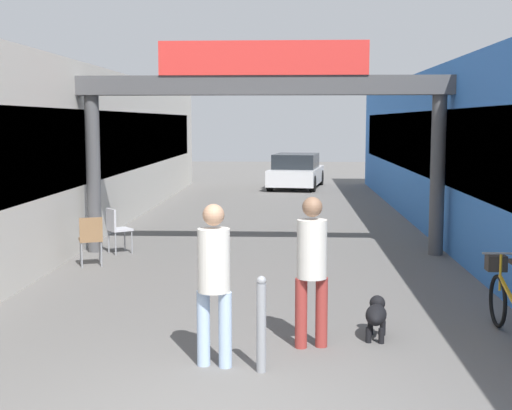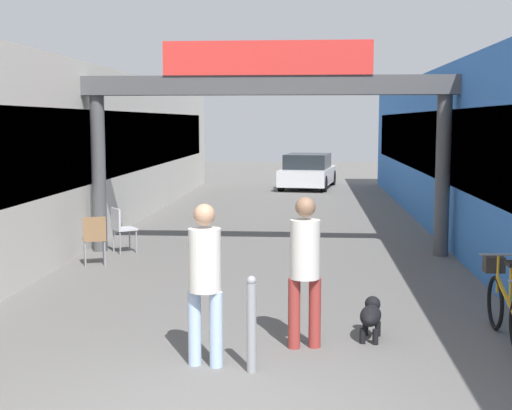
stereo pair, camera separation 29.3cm
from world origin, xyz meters
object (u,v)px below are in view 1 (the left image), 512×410
at_px(pedestrian_companion, 214,274).
at_px(bollard_post_metal, 261,323).
at_px(pedestrian_with_dog, 312,262).
at_px(cafe_chair_wood_nearer, 91,236).
at_px(bicycle_orange_second, 508,301).
at_px(parked_car_white, 296,171).
at_px(dog_on_leash, 376,314).
at_px(cafe_chair_aluminium_farther, 116,226).

height_order(pedestrian_companion, bollard_post_metal, pedestrian_companion).
bearing_deg(pedestrian_companion, pedestrian_with_dog, 33.58).
distance_m(pedestrian_companion, cafe_chair_wood_nearer, 5.81).
relative_size(bicycle_orange_second, parked_car_white, 0.40).
height_order(dog_on_leash, bollard_post_metal, bollard_post_metal).
bearing_deg(cafe_chair_aluminium_farther, cafe_chair_wood_nearer, -96.88).
relative_size(pedestrian_with_dog, pedestrian_companion, 1.00).
bearing_deg(pedestrian_companion, cafe_chair_aluminium_farther, 112.38).
xyz_separation_m(pedestrian_with_dog, cafe_chair_aluminium_farther, (-3.65, 5.65, -0.46)).
distance_m(bollard_post_metal, cafe_chair_aluminium_farther, 7.19).
bearing_deg(bollard_post_metal, cafe_chair_aluminium_farther, 115.62).
distance_m(pedestrian_with_dog, parked_car_white, 19.62).
height_order(pedestrian_with_dog, bicycle_orange_second, pedestrian_with_dog).
relative_size(bicycle_orange_second, bollard_post_metal, 1.67).
bearing_deg(bicycle_orange_second, dog_on_leash, -175.90).
bearing_deg(cafe_chair_aluminium_farther, dog_on_leash, -49.76).
bearing_deg(dog_on_leash, pedestrian_companion, -149.10).
relative_size(cafe_chair_aluminium_farther, parked_car_white, 0.21).
height_order(bicycle_orange_second, parked_car_white, parked_car_white).
relative_size(pedestrian_with_dog, dog_on_leash, 2.64).
xyz_separation_m(cafe_chair_wood_nearer, parked_car_white, (3.76, 15.21, 0.10)).
bearing_deg(pedestrian_with_dog, parked_car_white, 90.10).
relative_size(bicycle_orange_second, cafe_chair_aluminium_farther, 1.90).
distance_m(pedestrian_companion, bicycle_orange_second, 3.65).
relative_size(pedestrian_with_dog, cafe_chair_aluminium_farther, 1.95).
distance_m(pedestrian_with_dog, cafe_chair_aluminium_farther, 6.74).
height_order(bollard_post_metal, cafe_chair_aluminium_farther, bollard_post_metal).
distance_m(bicycle_orange_second, parked_car_white, 19.25).
height_order(pedestrian_with_dog, cafe_chair_aluminium_farther, pedestrian_with_dog).
xyz_separation_m(cafe_chair_wood_nearer, cafe_chair_aluminium_farther, (0.15, 1.24, 0.00)).
relative_size(bollard_post_metal, cafe_chair_aluminium_farther, 1.14).
bearing_deg(parked_car_white, dog_on_leash, -87.55).
bearing_deg(cafe_chair_aluminium_farther, pedestrian_with_dog, -57.13).
bearing_deg(bicycle_orange_second, parked_car_white, 97.15).
bearing_deg(pedestrian_companion, parked_car_white, 87.16).
bearing_deg(pedestrian_with_dog, pedestrian_companion, -146.42).
bearing_deg(parked_car_white, cafe_chair_wood_nearer, -103.90).
distance_m(dog_on_leash, cafe_chair_wood_nearer, 6.09).
distance_m(pedestrian_with_dog, bollard_post_metal, 1.11).
distance_m(dog_on_leash, parked_car_white, 19.24).
relative_size(pedestrian_companion, bollard_post_metal, 1.71).
height_order(bicycle_orange_second, cafe_chair_aluminium_farther, bicycle_orange_second).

